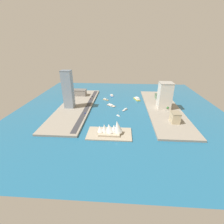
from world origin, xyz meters
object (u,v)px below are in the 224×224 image
at_px(hotel_broad_white, 165,96).
at_px(hatchback_blue, 85,113).
at_px(terminal_long_green, 162,96).
at_px(tower_tall_glass, 68,90).
at_px(suv_black, 92,96).
at_px(sailboat_small_white, 118,116).
at_px(water_taxi_orange, 105,99).
at_px(pickup_red, 90,99).
at_px(barge_flat_brown, 111,105).
at_px(carpark_squat_concrete, 79,92).
at_px(opera_landmark, 111,128).
at_px(traffic_light_waterfront, 92,101).
at_px(catamaran_blue, 112,96).
at_px(yacht_sleek_gray, 125,110).
at_px(office_block_beige, 175,117).
at_px(sedan_silver, 87,105).
at_px(taxi_yellow_cab, 93,98).
at_px(ferry_yellow_fast, 137,99).

relative_size(hotel_broad_white, hatchback_blue, 11.30).
xyz_separation_m(terminal_long_green, hatchback_blue, (174.33, 102.44, -4.21)).
bearing_deg(tower_tall_glass, suv_black, -115.93).
xyz_separation_m(sailboat_small_white, hotel_broad_white, (-95.72, -39.54, 30.40)).
relative_size(water_taxi_orange, pickup_red, 3.27).
xyz_separation_m(barge_flat_brown, suv_black, (52.70, -51.51, 3.15)).
distance_m(sailboat_small_white, carpark_squat_concrete, 156.36).
xyz_separation_m(hotel_broad_white, suv_black, (166.67, -64.34, -26.82)).
distance_m(sailboat_small_white, opera_landmark, 68.60).
bearing_deg(hotel_broad_white, barge_flat_brown, -6.43).
relative_size(barge_flat_brown, traffic_light_waterfront, 3.33).
height_order(catamaran_blue, carpark_squat_concrete, carpark_squat_concrete).
bearing_deg(hatchback_blue, tower_tall_glass, -37.50).
height_order(catamaran_blue, opera_landmark, opera_landmark).
distance_m(hotel_broad_white, carpark_squat_concrete, 217.56).
height_order(yacht_sleek_gray, terminal_long_green, terminal_long_green).
bearing_deg(catamaran_blue, office_block_beige, 129.76).
distance_m(water_taxi_orange, sedan_silver, 60.50).
height_order(office_block_beige, tower_tall_glass, tower_tall_glass).
xyz_separation_m(yacht_sleek_gray, office_block_beige, (-86.74, 54.02, 11.57)).
bearing_deg(carpark_squat_concrete, sailboat_small_white, 134.01).
distance_m(sailboat_small_white, hatchback_blue, 66.21).
xyz_separation_m(carpark_squat_concrete, sedan_silver, (-36.29, 69.45, -7.04)).
height_order(hatchback_blue, suv_black, hatchback_blue).
xyz_separation_m(suv_black, opera_landmark, (-61.20, 171.07, 6.34)).
relative_size(barge_flat_brown, tower_tall_glass, 0.27).
xyz_separation_m(hatchback_blue, sedan_silver, (5.99, -43.07, -0.06)).
bearing_deg(water_taxi_orange, pickup_red, 8.96).
height_order(terminal_long_green, suv_black, terminal_long_green).
relative_size(hatchback_blue, opera_landmark, 0.12).
bearing_deg(carpark_squat_concrete, hotel_broad_white, 160.41).
height_order(hatchback_blue, sedan_silver, hatchback_blue).
distance_m(office_block_beige, taxi_yellow_cab, 203.37).
distance_m(sailboat_small_white, hotel_broad_white, 107.94).
bearing_deg(sedan_silver, sailboat_small_white, 149.34).
height_order(yacht_sleek_gray, office_block_beige, office_block_beige).
distance_m(catamaran_blue, water_taxi_orange, 33.25).
bearing_deg(pickup_red, hotel_broad_white, 165.08).
distance_m(barge_flat_brown, office_block_beige, 142.28).
bearing_deg(suv_black, yacht_sleek_gray, 138.36).
relative_size(office_block_beige, pickup_red, 4.37).
height_order(pickup_red, suv_black, pickup_red).
bearing_deg(water_taxi_orange, sedan_silver, 51.88).
relative_size(taxi_yellow_cab, hatchback_blue, 1.06).
height_order(barge_flat_brown, taxi_yellow_cab, taxi_yellow_cab).
xyz_separation_m(terminal_long_green, traffic_light_waterfront, (170.81, 43.56, -0.80)).
bearing_deg(office_block_beige, ferry_yellow_fast, -65.52).
bearing_deg(catamaran_blue, sailboat_small_white, 99.88).
relative_size(catamaran_blue, office_block_beige, 0.79).
relative_size(catamaran_blue, tower_tall_glass, 0.20).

